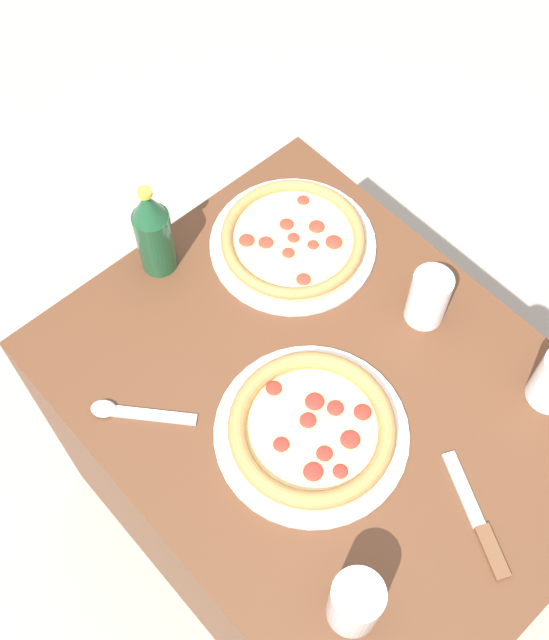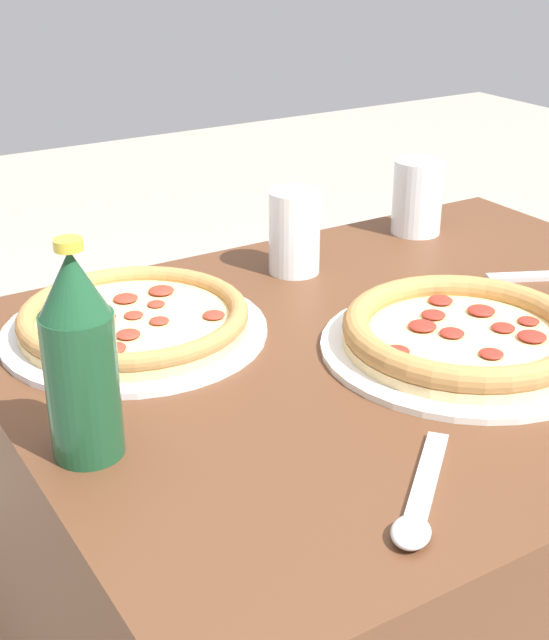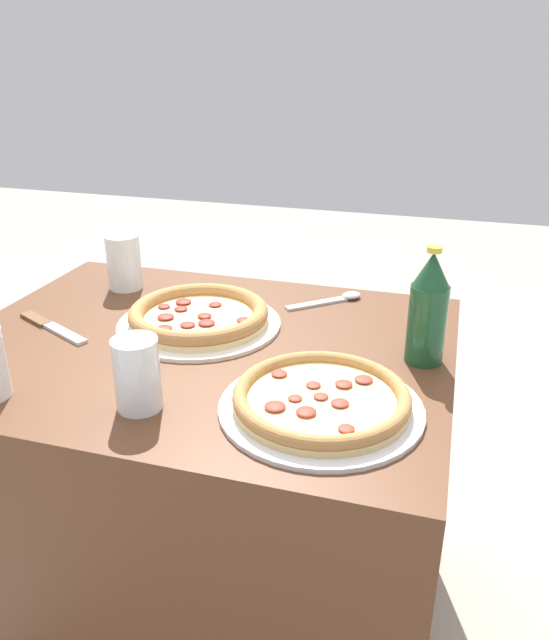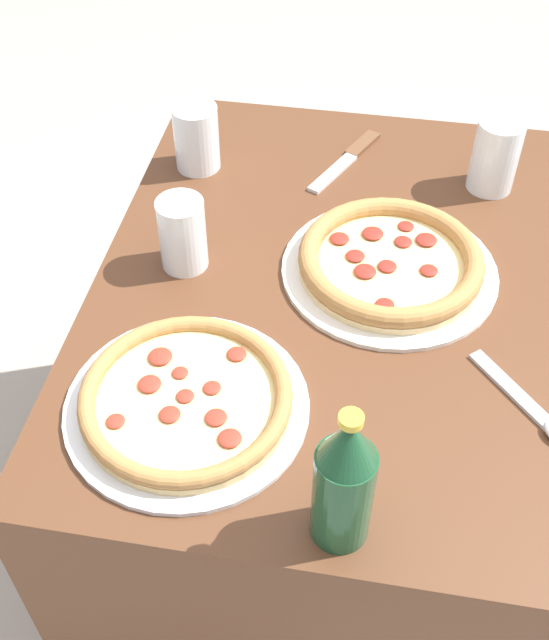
# 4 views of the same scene
# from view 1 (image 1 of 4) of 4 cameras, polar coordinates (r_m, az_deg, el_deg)

# --- Properties ---
(ground_plane) EXTENTS (8.00, 8.00, 0.00)m
(ground_plane) POSITION_cam_1_polar(r_m,az_deg,el_deg) (2.10, 2.70, -13.74)
(ground_plane) COLOR #A89E8E
(table) EXTENTS (0.96, 0.75, 0.73)m
(table) POSITION_cam_1_polar(r_m,az_deg,el_deg) (1.76, 3.19, -10.35)
(table) COLOR #56331E
(table) RESTS_ON ground_plane
(pizza_salami) EXTENTS (0.34, 0.34, 0.04)m
(pizza_salami) POSITION_cam_1_polar(r_m,az_deg,el_deg) (1.37, 2.68, -7.74)
(pizza_salami) COLOR silver
(pizza_salami) RESTS_ON table
(pizza_pepperoni) EXTENTS (0.33, 0.33, 0.04)m
(pizza_pepperoni) POSITION_cam_1_polar(r_m,az_deg,el_deg) (1.57, 1.32, 5.72)
(pizza_pepperoni) COLOR silver
(pizza_pepperoni) RESTS_ON table
(glass_water) EXTENTS (0.08, 0.08, 0.13)m
(glass_water) POSITION_cam_1_polar(r_m,az_deg,el_deg) (1.25, 5.73, -19.44)
(glass_water) COLOR white
(glass_water) RESTS_ON table
(glass_red_wine) EXTENTS (0.07, 0.07, 0.12)m
(glass_red_wine) POSITION_cam_1_polar(r_m,az_deg,el_deg) (1.47, 10.99, 1.32)
(glass_red_wine) COLOR white
(glass_red_wine) RESTS_ON table
(beer_bottle) EXTENTS (0.07, 0.07, 0.22)m
(beer_bottle) POSITION_cam_1_polar(r_m,az_deg,el_deg) (1.49, -8.62, 6.25)
(beer_bottle) COLOR #194728
(beer_bottle) RESTS_ON table
(knife) EXTENTS (0.21, 0.12, 0.01)m
(knife) POSITION_cam_1_polar(r_m,az_deg,el_deg) (1.37, 14.19, -13.64)
(knife) COLOR brown
(knife) RESTS_ON table
(spoon) EXTENTS (0.16, 0.14, 0.02)m
(spoon) POSITION_cam_1_polar(r_m,az_deg,el_deg) (1.42, -10.56, -6.42)
(spoon) COLOR silver
(spoon) RESTS_ON table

